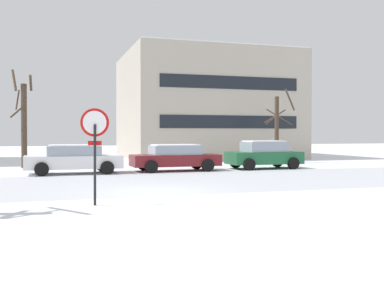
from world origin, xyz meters
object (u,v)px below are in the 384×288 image
object	(u,v)px
parked_car_white	(74,159)
parked_car_green	(264,155)
parked_car_maroon	(175,157)
stop_sign	(95,137)

from	to	relation	value
parked_car_white	parked_car_green	xyz separation A→B (m)	(10.17, 0.20, 0.06)
parked_car_white	parked_car_green	bearing A→B (deg)	1.14
parked_car_maroon	stop_sign	bearing A→B (deg)	-115.88
parked_car_maroon	parked_car_green	distance (m)	5.09
parked_car_white	parked_car_green	world-z (taller)	parked_car_green
parked_car_maroon	parked_car_green	world-z (taller)	parked_car_green
parked_car_maroon	parked_car_green	size ratio (longest dim) A/B	1.12
parked_car_white	parked_car_maroon	world-z (taller)	parked_car_white
stop_sign	parked_car_green	bearing A→B (deg)	45.99
stop_sign	parked_car_green	distance (m)	14.62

